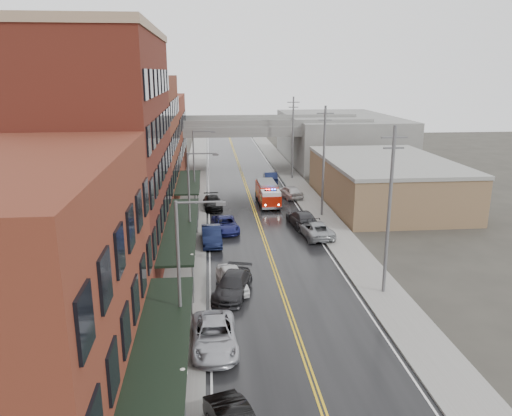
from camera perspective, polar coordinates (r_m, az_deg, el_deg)
road at (r=49.68m, az=0.66°, el=-2.74°), size 11.00×160.00×0.02m
sidewalk_left at (r=49.45m, az=-7.79°, el=-2.89°), size 3.00×160.00×0.15m
sidewalk_right at (r=50.92m, az=8.86°, el=-2.40°), size 3.00×160.00×0.15m
curb_left at (r=49.40m, az=-5.88°, el=-2.84°), size 0.30×160.00×0.15m
curb_right at (r=50.54m, az=7.05°, el=-2.46°), size 0.30×160.00×0.15m
brick_building_a at (r=24.41m, az=-25.04°, el=-8.83°), size 9.00×18.00×12.00m
brick_building_b at (r=41.31m, az=-16.98°, el=5.74°), size 9.00×20.00×18.00m
brick_building_c at (r=58.59m, az=-13.59°, el=7.13°), size 9.00×15.00×15.00m
brick_building_far at (r=76.01m, az=-11.74°, el=7.88°), size 9.00×20.00×12.00m
tan_building at (r=62.08m, az=14.53°, el=2.82°), size 14.00×22.00×5.00m
right_far_block at (r=90.69m, az=9.42°, el=7.87°), size 18.00×30.00×8.00m
awning_0 at (r=24.48m, az=-10.81°, el=-15.41°), size 2.60×16.00×3.09m
awning_1 at (r=41.92m, az=-8.55°, el=-2.08°), size 2.60×18.00×3.09m
awning_2 at (r=58.84m, az=-7.70°, el=2.99°), size 2.60×13.00×3.09m
globe_lamp_0 at (r=23.07m, az=-8.32°, el=-19.38°), size 0.44×0.44×3.12m
globe_lamp_1 at (r=35.49m, az=-7.29°, el=-6.44°), size 0.44×0.44×3.12m
globe_lamp_2 at (r=48.77m, az=-6.83°, el=-0.37°), size 0.44×0.44×3.12m
street_lamp_0 at (r=27.01m, az=-8.29°, el=-7.05°), size 2.64×0.22×9.00m
street_lamp_1 at (r=42.25m, az=-7.32°, el=1.20°), size 2.64×0.22×9.00m
street_lamp_2 at (r=57.90m, az=-6.87°, el=5.03°), size 2.64×0.22×9.00m
utility_pole_0 at (r=35.41m, az=14.99°, el=-0.09°), size 1.80×0.24×12.00m
utility_pole_1 at (r=54.16m, az=7.75°, el=5.50°), size 1.80×0.24×12.00m
utility_pole_2 at (r=73.57m, az=4.23°, el=8.16°), size 1.80×0.24×12.00m
overpass at (r=79.69m, az=-1.79°, el=8.51°), size 40.00×10.00×7.50m
fire_truck at (r=59.63m, az=1.36°, el=1.72°), size 2.96×7.11×2.58m
parked_car_left_2 at (r=29.59m, az=-4.80°, el=-14.35°), size 2.69×5.61×1.54m
parked_car_left_3 at (r=35.81m, az=-2.69°, el=-8.80°), size 3.54×5.72×1.55m
parked_car_left_4 at (r=36.82m, az=-2.77°, el=-8.08°), size 2.58×4.86×1.57m
parked_car_left_5 at (r=46.16m, az=-5.11°, el=-3.16°), size 1.96×5.06×1.64m
parked_car_left_6 at (r=49.77m, az=-3.53°, el=-1.88°), size 2.95×5.37×1.43m
parked_car_left_7 at (r=58.05m, az=-4.98°, el=0.60°), size 2.40×5.14×1.45m
parked_car_right_0 at (r=48.34m, az=6.82°, el=-2.43°), size 3.04×5.71×1.53m
parked_car_right_1 at (r=51.54m, az=5.30°, el=-1.18°), size 2.89×5.89×1.65m
parked_car_right_2 at (r=63.03m, az=3.89°, el=1.89°), size 3.17×5.13×1.63m
parked_car_right_3 at (r=71.21m, az=1.66°, el=3.49°), size 1.98×5.15×1.68m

